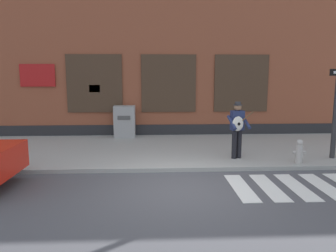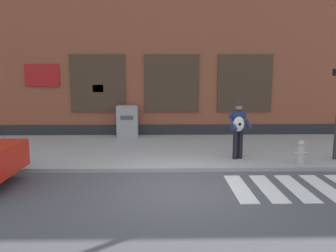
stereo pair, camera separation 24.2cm
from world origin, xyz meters
The scene contains 6 objects.
ground_plane centered at (0.00, 0.00, 0.00)m, with size 160.00×160.00×0.00m, color #4C4C51.
sidewalk centered at (0.00, 3.77, 0.06)m, with size 28.00×4.98×0.12m.
building_backdrop centered at (0.00, 8.25, 3.83)m, with size 28.00×4.06×7.68m.
busker centered at (1.89, 2.25, 1.10)m, with size 0.77×0.64×1.73m.
utility_box centered at (-1.81, 5.81, 0.76)m, with size 0.84×0.57×1.27m.
fire_hydrant centered at (3.55, 1.63, 0.46)m, with size 0.38×0.20×0.70m.
Camera 1 is at (-0.66, -7.37, 2.69)m, focal length 35.00 mm.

